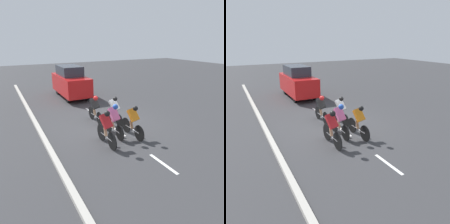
{
  "view_description": "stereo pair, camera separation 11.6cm",
  "coord_description": "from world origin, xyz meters",
  "views": [
    {
      "loc": [
        4.56,
        8.84,
        4.01
      ],
      "look_at": [
        0.27,
        0.75,
        0.95
      ],
      "focal_mm": 35.0,
      "sensor_mm": 36.0,
      "label": 1
    },
    {
      "loc": [
        4.46,
        8.9,
        4.01
      ],
      "look_at": [
        0.27,
        0.75,
        0.95
      ],
      "focal_mm": 35.0,
      "sensor_mm": 36.0,
      "label": 2
    }
  ],
  "objects": [
    {
      "name": "ground_plane",
      "position": [
        0.0,
        0.0,
        0.0
      ],
      "size": [
        60.0,
        60.0,
        0.0
      ],
      "primitive_type": "plane",
      "color": "#38383A"
    },
    {
      "name": "lane_stripe_near",
      "position": [
        0.0,
        3.95,
        0.0
      ],
      "size": [
        0.12,
        1.4,
        0.01
      ],
      "primitive_type": "cube",
      "color": "white",
      "rests_on": "ground"
    },
    {
      "name": "lane_stripe_mid",
      "position": [
        0.0,
        0.75,
        0.0
      ],
      "size": [
        0.12,
        1.4,
        0.01
      ],
      "primitive_type": "cube",
      "color": "white",
      "rests_on": "ground"
    },
    {
      "name": "lane_stripe_far",
      "position": [
        0.0,
        -2.45,
        0.0
      ],
      "size": [
        0.12,
        1.4,
        0.01
      ],
      "primitive_type": "cube",
      "color": "white",
      "rests_on": "ground"
    },
    {
      "name": "curb",
      "position": [
        3.2,
        0.75,
        0.07
      ],
      "size": [
        0.2,
        25.92,
        0.14
      ],
      "primitive_type": "cube",
      "color": "#B7B2A8",
      "rests_on": "ground"
    },
    {
      "name": "cyclist_orange",
      "position": [
        -0.24,
        1.67,
        0.77
      ],
      "size": [
        0.41,
        1.72,
        1.48
      ],
      "color": "black",
      "rests_on": "ground"
    },
    {
      "name": "cyclist_black",
      "position": [
        0.47,
        -0.67,
        0.77
      ],
      "size": [
        0.41,
        1.68,
        1.45
      ],
      "color": "black",
      "rests_on": "ground"
    },
    {
      "name": "cyclist_pink",
      "position": [
        0.45,
        1.27,
        0.81
      ],
      "size": [
        0.42,
        1.71,
        1.54
      ],
      "color": "black",
      "rests_on": "ground"
    },
    {
      "name": "cyclist_white",
      "position": [
        -0.24,
        0.02,
        0.79
      ],
      "size": [
        0.46,
        1.61,
        1.49
      ],
      "color": "black",
      "rests_on": "ground"
    },
    {
      "name": "cyclist_red",
      "position": [
        1.11,
        1.87,
        0.8
      ],
      "size": [
        0.43,
        1.68,
        1.54
      ],
      "color": "black",
      "rests_on": "ground"
    },
    {
      "name": "support_car",
      "position": [
        -0.08,
        -6.25,
        1.11
      ],
      "size": [
        1.7,
        4.18,
        2.23
      ],
      "color": "black",
      "rests_on": "ground"
    }
  ]
}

